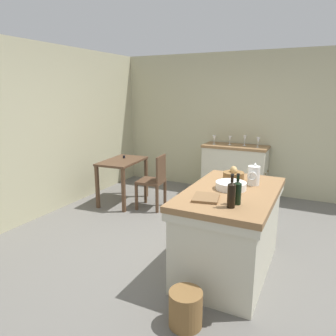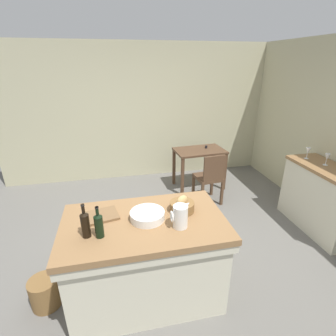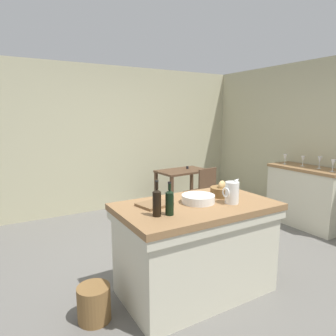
{
  "view_description": "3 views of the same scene",
  "coord_description": "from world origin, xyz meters",
  "px_view_note": "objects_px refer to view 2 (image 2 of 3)",
  "views": [
    {
      "loc": [
        -3.39,
        -1.27,
        1.9
      ],
      "look_at": [
        0.06,
        0.43,
        0.96
      ],
      "focal_mm": 33.87,
      "sensor_mm": 36.0,
      "label": 1
    },
    {
      "loc": [
        -0.5,
        -2.43,
        2.24
      ],
      "look_at": [
        0.14,
        0.56,
        0.96
      ],
      "focal_mm": 27.18,
      "sensor_mm": 36.0,
      "label": 2
    },
    {
      "loc": [
        -1.92,
        -2.71,
        1.73
      ],
      "look_at": [
        0.0,
        0.58,
        1.06
      ],
      "focal_mm": 32.13,
      "sensor_mm": 36.0,
      "label": 3
    }
  ],
  "objects_px": {
    "wine_bottle_dark": "(99,225)",
    "wine_glass_middle": "(327,157)",
    "wash_bowl": "(147,215)",
    "cutting_board": "(102,215)",
    "wooden_chair": "(210,177)",
    "island_table": "(146,256)",
    "wicker_hamper": "(45,293)",
    "writing_desk": "(199,156)",
    "side_cabinet": "(322,199)",
    "bread_basket": "(182,206)",
    "wine_bottle_amber": "(85,224)",
    "pitcher": "(180,216)",
    "wine_glass_right": "(308,151)"
  },
  "relations": [
    {
      "from": "wine_bottle_amber",
      "to": "wicker_hamper",
      "type": "xyz_separation_m",
      "value": [
        -0.5,
        0.21,
        -0.87
      ]
    },
    {
      "from": "cutting_board",
      "to": "wine_bottle_dark",
      "type": "xyz_separation_m",
      "value": [
        -0.01,
        -0.3,
        0.1
      ]
    },
    {
      "from": "cutting_board",
      "to": "pitcher",
      "type": "bearing_deg",
      "value": -24.24
    },
    {
      "from": "wash_bowl",
      "to": "wicker_hamper",
      "type": "relative_size",
      "value": 1.04
    },
    {
      "from": "wine_bottle_dark",
      "to": "wine_glass_middle",
      "type": "bearing_deg",
      "value": 16.71
    },
    {
      "from": "wine_glass_right",
      "to": "wooden_chair",
      "type": "bearing_deg",
      "value": 154.18
    },
    {
      "from": "wine_bottle_amber",
      "to": "wine_glass_right",
      "type": "relative_size",
      "value": 1.85
    },
    {
      "from": "island_table",
      "to": "wine_bottle_amber",
      "type": "distance_m",
      "value": 0.74
    },
    {
      "from": "wooden_chair",
      "to": "wine_bottle_dark",
      "type": "xyz_separation_m",
      "value": [
        -1.66,
        -1.77,
        0.53
      ]
    },
    {
      "from": "writing_desk",
      "to": "wash_bowl",
      "type": "xyz_separation_m",
      "value": [
        -1.27,
        -2.23,
        0.31
      ]
    },
    {
      "from": "island_table",
      "to": "wine_glass_middle",
      "type": "height_order",
      "value": "wine_glass_middle"
    },
    {
      "from": "wine_glass_middle",
      "to": "wine_glass_right",
      "type": "relative_size",
      "value": 0.98
    },
    {
      "from": "cutting_board",
      "to": "wine_bottle_amber",
      "type": "height_order",
      "value": "wine_bottle_amber"
    },
    {
      "from": "writing_desk",
      "to": "bread_basket",
      "type": "distance_m",
      "value": 2.38
    },
    {
      "from": "bread_basket",
      "to": "wash_bowl",
      "type": "bearing_deg",
      "value": -169.25
    },
    {
      "from": "cutting_board",
      "to": "writing_desk",
      "type": "bearing_deg",
      "value": 51.39
    },
    {
      "from": "side_cabinet",
      "to": "cutting_board",
      "type": "xyz_separation_m",
      "value": [
        -2.94,
        -0.48,
        0.45
      ]
    },
    {
      "from": "wicker_hamper",
      "to": "writing_desk",
      "type": "bearing_deg",
      "value": 43.33
    },
    {
      "from": "side_cabinet",
      "to": "writing_desk",
      "type": "xyz_separation_m",
      "value": [
        -1.26,
        1.62,
        0.16
      ]
    },
    {
      "from": "pitcher",
      "to": "wicker_hamper",
      "type": "xyz_separation_m",
      "value": [
        -1.29,
        0.24,
        -0.86
      ]
    },
    {
      "from": "bread_basket",
      "to": "cutting_board",
      "type": "bearing_deg",
      "value": 175.35
    },
    {
      "from": "wine_bottle_dark",
      "to": "island_table",
      "type": "bearing_deg",
      "value": 21.34
    },
    {
      "from": "writing_desk",
      "to": "wine_bottle_amber",
      "type": "xyz_separation_m",
      "value": [
        -1.8,
        -2.37,
        0.4
      ]
    },
    {
      "from": "cutting_board",
      "to": "wine_bottle_dark",
      "type": "distance_m",
      "value": 0.31
    },
    {
      "from": "bread_basket",
      "to": "wicker_hamper",
      "type": "height_order",
      "value": "bread_basket"
    },
    {
      "from": "side_cabinet",
      "to": "wine_glass_middle",
      "type": "relative_size",
      "value": 7.22
    },
    {
      "from": "side_cabinet",
      "to": "bread_basket",
      "type": "distance_m",
      "value": 2.31
    },
    {
      "from": "side_cabinet",
      "to": "wine_glass_right",
      "type": "distance_m",
      "value": 0.7
    },
    {
      "from": "wine_glass_right",
      "to": "side_cabinet",
      "type": "bearing_deg",
      "value": -82.27
    },
    {
      "from": "island_table",
      "to": "cutting_board",
      "type": "relative_size",
      "value": 5.26
    },
    {
      "from": "island_table",
      "to": "wicker_hamper",
      "type": "xyz_separation_m",
      "value": [
        -0.99,
        0.08,
        -0.33
      ]
    },
    {
      "from": "island_table",
      "to": "wine_bottle_dark",
      "type": "distance_m",
      "value": 0.67
    },
    {
      "from": "wash_bowl",
      "to": "wine_bottle_amber",
      "type": "xyz_separation_m",
      "value": [
        -0.53,
        -0.14,
        0.09
      ]
    },
    {
      "from": "wine_bottle_dark",
      "to": "wine_bottle_amber",
      "type": "bearing_deg",
      "value": 166.7
    },
    {
      "from": "wash_bowl",
      "to": "wine_glass_right",
      "type": "distance_m",
      "value": 2.68
    },
    {
      "from": "bread_basket",
      "to": "wine_bottle_dark",
      "type": "distance_m",
      "value": 0.8
    },
    {
      "from": "wine_bottle_amber",
      "to": "pitcher",
      "type": "bearing_deg",
      "value": -2.24
    },
    {
      "from": "side_cabinet",
      "to": "wine_bottle_amber",
      "type": "distance_m",
      "value": 3.2
    },
    {
      "from": "writing_desk",
      "to": "wine_glass_right",
      "type": "xyz_separation_m",
      "value": [
        1.21,
        -1.23,
        0.42
      ]
    },
    {
      "from": "side_cabinet",
      "to": "wicker_hamper",
      "type": "bearing_deg",
      "value": -171.31
    },
    {
      "from": "island_table",
      "to": "wine_bottle_amber",
      "type": "bearing_deg",
      "value": -165.72
    },
    {
      "from": "side_cabinet",
      "to": "wine_bottle_dark",
      "type": "xyz_separation_m",
      "value": [
        -2.95,
        -0.78,
        0.55
      ]
    },
    {
      "from": "pitcher",
      "to": "cutting_board",
      "type": "bearing_deg",
      "value": 155.76
    },
    {
      "from": "cutting_board",
      "to": "wicker_hamper",
      "type": "distance_m",
      "value": 0.98
    },
    {
      "from": "pitcher",
      "to": "wash_bowl",
      "type": "relative_size",
      "value": 0.78
    },
    {
      "from": "pitcher",
      "to": "wine_bottle_amber",
      "type": "distance_m",
      "value": 0.79
    },
    {
      "from": "wash_bowl",
      "to": "cutting_board",
      "type": "distance_m",
      "value": 0.43
    },
    {
      "from": "island_table",
      "to": "wicker_hamper",
      "type": "relative_size",
      "value": 4.88
    },
    {
      "from": "writing_desk",
      "to": "pitcher",
      "type": "bearing_deg",
      "value": -112.73
    },
    {
      "from": "side_cabinet",
      "to": "bread_basket",
      "type": "bearing_deg",
      "value": -166.11
    }
  ]
}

